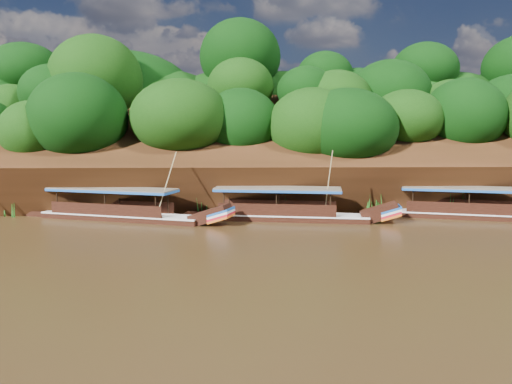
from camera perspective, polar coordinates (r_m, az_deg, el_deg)
ground at (r=28.47m, az=4.38°, el=-5.88°), size 160.00×160.00×0.00m
riverbank at (r=50.60m, az=1.52°, el=1.91°), size 120.00×30.06×19.40m
boat_0 at (r=39.89m, az=25.01°, el=-2.07°), size 13.89×5.85×5.93m
boat_1 at (r=35.67m, az=4.74°, el=-2.41°), size 13.65×4.24×5.48m
boat_2 at (r=36.71m, az=-14.11°, el=-2.35°), size 14.26×6.34×5.34m
reeds at (r=37.49m, az=-2.68°, el=-1.38°), size 48.79×2.44×2.14m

